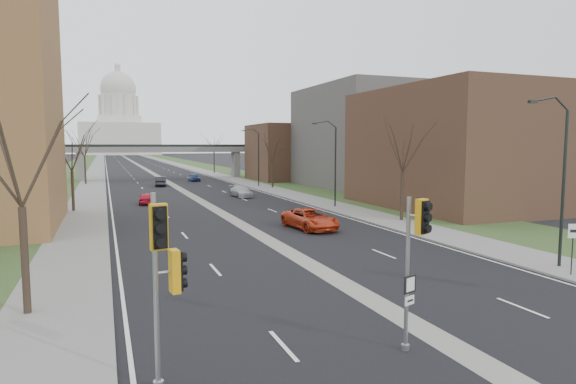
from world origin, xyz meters
TOP-DOWN VIEW (x-y plane):
  - ground at (0.00, 0.00)m, footprint 700.00×700.00m
  - road_surface at (0.00, 150.00)m, footprint 20.00×600.00m
  - median_strip at (0.00, 150.00)m, footprint 1.20×600.00m
  - sidewalk_right at (12.00, 150.00)m, footprint 4.00×600.00m
  - sidewalk_left at (-12.00, 150.00)m, footprint 4.00×600.00m
  - grass_verge_right at (18.00, 150.00)m, footprint 8.00×600.00m
  - grass_verge_left at (-18.00, 150.00)m, footprint 8.00×600.00m
  - commercial_block_near at (24.00, 28.00)m, footprint 16.00×20.00m
  - commercial_block_mid at (28.00, 52.00)m, footprint 18.00×22.00m
  - commercial_block_far at (22.00, 70.00)m, footprint 14.00×14.00m
  - pedestrian_bridge at (0.00, 80.00)m, footprint 34.00×3.00m
  - capitol at (0.00, 320.00)m, footprint 48.00×42.00m
  - streetlight_near at (10.99, 6.00)m, footprint 2.61×0.20m
  - streetlight_mid at (10.99, 32.00)m, footprint 2.61×0.20m
  - streetlight_far at (10.99, 58.00)m, footprint 2.61×0.20m
  - tree_left_a at (-13.00, 8.00)m, footprint 7.20×7.20m
  - tree_left_b at (-13.00, 38.00)m, footprint 6.75×6.75m
  - tree_left_c at (-13.00, 72.00)m, footprint 7.65×7.65m
  - tree_right_a at (13.00, 22.00)m, footprint 7.20×7.20m
  - tree_right_b at (13.00, 55.00)m, footprint 6.30×6.30m
  - tree_right_c at (13.00, 95.00)m, footprint 7.65×7.65m
  - signal_pole_left at (-8.78, 0.54)m, footprint 0.89×1.02m
  - signal_pole_median at (-1.44, 0.12)m, footprint 0.66×0.81m
  - speed_limit_sign at (10.83, 4.54)m, footprint 0.51×0.24m
  - car_left_near at (-6.00, 41.85)m, footprint 1.90×3.76m
  - car_left_far at (-2.00, 64.50)m, footprint 2.13×4.64m
  - car_right_near at (4.38, 21.36)m, footprint 3.15×5.85m
  - car_right_mid at (5.51, 45.17)m, footprint 2.25×4.73m
  - car_right_far at (4.59, 72.83)m, footprint 1.70×3.92m

SIDE VIEW (x-z plane):
  - ground at x=0.00m, z-range 0.00..0.00m
  - median_strip at x=0.00m, z-range -0.01..0.01m
  - road_surface at x=0.00m, z-range 0.00..0.01m
  - grass_verge_right at x=18.00m, z-range 0.00..0.10m
  - grass_verge_left at x=-18.00m, z-range 0.00..0.10m
  - sidewalk_right at x=12.00m, z-range 0.00..0.12m
  - sidewalk_left at x=-12.00m, z-range 0.00..0.12m
  - car_left_near at x=-6.00m, z-range 0.00..1.23m
  - car_right_far at x=4.59m, z-range 0.00..1.32m
  - car_right_mid at x=5.51m, z-range 0.00..1.33m
  - car_left_far at x=-2.00m, z-range 0.00..1.47m
  - car_right_near at x=4.38m, z-range 0.00..1.56m
  - speed_limit_sign at x=10.83m, z-range 0.59..3.08m
  - signal_pole_median at x=-1.44m, z-range 0.95..5.77m
  - signal_pole_left at x=-8.78m, z-range 0.80..5.99m
  - pedestrian_bridge at x=0.00m, z-range 1.62..8.07m
  - commercial_block_far at x=22.00m, z-range 0.00..10.00m
  - tree_right_b at x=13.00m, z-range 1.71..9.93m
  - commercial_block_near at x=24.00m, z-range 0.00..12.00m
  - tree_left_b at x=-13.00m, z-range 1.82..10.63m
  - tree_left_a at x=-13.00m, z-range 1.94..11.34m
  - tree_right_a at x=13.00m, z-range 1.94..11.34m
  - streetlight_near at x=10.99m, z-range 2.60..11.30m
  - streetlight_mid at x=10.99m, z-range 2.60..11.30m
  - streetlight_far at x=10.99m, z-range 2.60..11.30m
  - tree_left_c at x=-13.00m, z-range 2.05..12.04m
  - tree_right_c at x=13.00m, z-range 2.05..12.04m
  - commercial_block_mid at x=28.00m, z-range 0.00..15.00m
  - capitol at x=0.00m, z-range -9.28..46.47m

